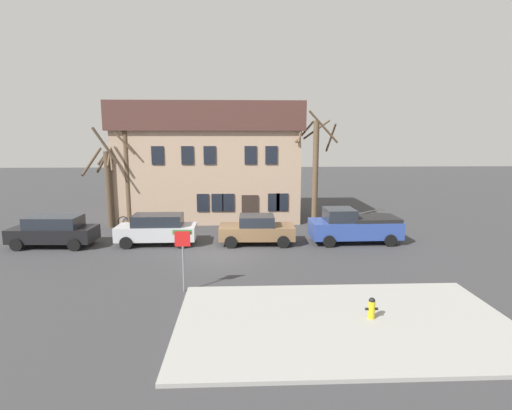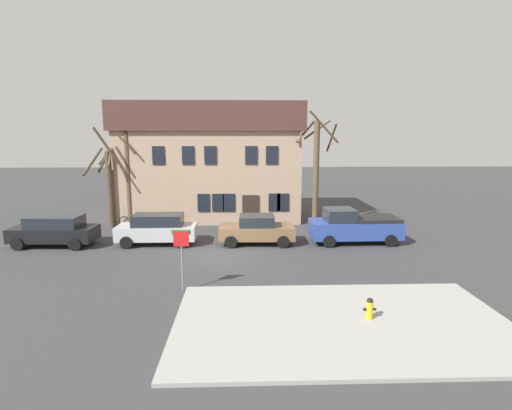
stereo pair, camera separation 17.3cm
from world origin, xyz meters
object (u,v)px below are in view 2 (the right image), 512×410
at_px(tree_bare_mid, 127,173).
at_px(car_silver_wagon, 157,229).
at_px(pickup_truck_blue, 354,226).
at_px(tree_bare_far, 316,167).
at_px(fire_hydrant, 370,308).
at_px(street_sign_pole, 181,248).
at_px(building_main, 211,161).
at_px(tree_bare_near, 109,182).
at_px(car_black_wagon, 54,230).
at_px(car_brown_sedan, 257,229).
at_px(bicycle_leaning, 132,221).

xyz_separation_m(tree_bare_mid, car_silver_wagon, (2.89, -4.84, -2.71)).
relative_size(tree_bare_mid, pickup_truck_blue, 1.36).
bearing_deg(tree_bare_far, fire_hydrant, -93.11).
height_order(tree_bare_mid, street_sign_pole, tree_bare_mid).
xyz_separation_m(building_main, tree_bare_mid, (-5.35, -2.95, -0.66)).
bearing_deg(tree_bare_mid, tree_bare_near, -171.90).
distance_m(tree_bare_far, car_black_wagon, 16.37).
xyz_separation_m(tree_bare_far, street_sign_pole, (-7.30, -11.54, -2.30)).
distance_m(car_brown_sedan, bicycle_leaning, 9.63).
height_order(car_brown_sedan, pickup_truck_blue, pickup_truck_blue).
xyz_separation_m(tree_bare_near, pickup_truck_blue, (15.29, -4.65, -2.06)).
distance_m(tree_bare_mid, car_brown_sedan, 10.20).
xyz_separation_m(car_black_wagon, street_sign_pole, (8.08, -6.91, 0.86)).
bearing_deg(fire_hydrant, car_silver_wagon, 132.03).
bearing_deg(tree_bare_far, car_silver_wagon, -155.28).
relative_size(car_black_wagon, car_silver_wagon, 1.05).
height_order(building_main, street_sign_pole, building_main).
relative_size(car_brown_sedan, pickup_truck_blue, 0.83).
bearing_deg(car_brown_sedan, car_black_wagon, -179.52).
bearing_deg(car_black_wagon, car_brown_sedan, 0.48).
xyz_separation_m(tree_bare_near, tree_bare_mid, (1.19, 0.17, 0.59)).
bearing_deg(tree_bare_mid, fire_hydrant, -51.28).
bearing_deg(tree_bare_mid, tree_bare_far, -1.60).
xyz_separation_m(tree_bare_far, car_brown_sedan, (-4.13, -4.54, -3.22)).
distance_m(tree_bare_far, car_silver_wagon, 11.18).
xyz_separation_m(car_brown_sedan, fire_hydrant, (3.35, -9.89, -0.33)).
distance_m(tree_bare_mid, car_silver_wagon, 6.25).
xyz_separation_m(fire_hydrant, street_sign_pole, (-6.52, 2.89, 1.26)).
height_order(street_sign_pole, bicycle_leaning, street_sign_pole).
height_order(tree_bare_near, tree_bare_far, tree_bare_far).
height_order(pickup_truck_blue, bicycle_leaning, pickup_truck_blue).
bearing_deg(street_sign_pole, tree_bare_mid, 114.15).
bearing_deg(building_main, tree_bare_far, -24.41).
distance_m(car_silver_wagon, street_sign_pole, 7.51).
height_order(tree_bare_near, tree_bare_mid, tree_bare_mid).
height_order(tree_bare_near, pickup_truck_blue, tree_bare_near).
relative_size(building_main, tree_bare_far, 1.73).
bearing_deg(street_sign_pole, tree_bare_far, 57.66).
distance_m(building_main, street_sign_pole, 15.05).
bearing_deg(tree_bare_near, bicycle_leaning, 4.02).
distance_m(car_black_wagon, fire_hydrant, 17.59).
height_order(car_black_wagon, car_brown_sedan, car_black_wagon).
bearing_deg(car_brown_sedan, bicycle_leaning, 149.95).
bearing_deg(pickup_truck_blue, car_brown_sedan, -179.31).
height_order(tree_bare_near, car_silver_wagon, tree_bare_near).
xyz_separation_m(building_main, street_sign_pole, (-0.02, -14.84, -2.51)).
bearing_deg(street_sign_pole, bicycle_leaning, 113.56).
bearing_deg(car_silver_wagon, building_main, 72.46).
bearing_deg(car_silver_wagon, fire_hydrant, -47.97).
xyz_separation_m(car_black_wagon, pickup_truck_blue, (16.84, 0.16, 0.07)).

